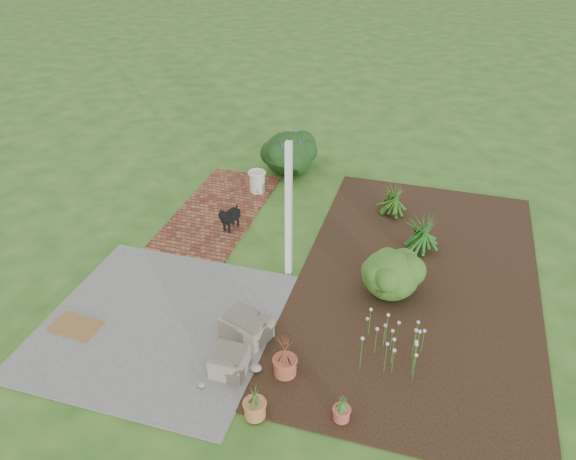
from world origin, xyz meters
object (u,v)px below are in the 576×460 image
(stone_trough_near, at_px, (242,325))
(evergreen_shrub, at_px, (391,273))
(cream_ceramic_urn, at_px, (257,182))
(black_dog, at_px, (229,216))

(stone_trough_near, distance_m, evergreen_shrub, 2.58)
(cream_ceramic_urn, bearing_deg, stone_trough_near, -73.71)
(black_dog, height_order, evergreen_shrub, evergreen_shrub)
(stone_trough_near, bearing_deg, evergreen_shrub, 39.02)
(cream_ceramic_urn, bearing_deg, evergreen_shrub, -39.64)
(black_dog, bearing_deg, stone_trough_near, -48.76)
(stone_trough_near, relative_size, evergreen_shrub, 0.54)
(stone_trough_near, height_order, evergreen_shrub, evergreen_shrub)
(stone_trough_near, relative_size, cream_ceramic_urn, 1.10)
(stone_trough_near, relative_size, black_dog, 0.88)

